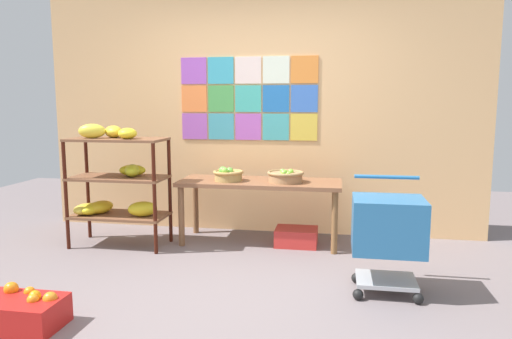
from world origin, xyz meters
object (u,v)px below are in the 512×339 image
at_px(banana_shelf_unit, 115,179).
at_px(fruit_basket_left, 286,176).
at_px(orange_crate_foreground, 21,311).
at_px(fruit_basket_centre, 228,175).
at_px(display_table, 260,188).
at_px(produce_crate_under_table, 296,237).
at_px(shopping_cart, 388,228).

bearing_deg(banana_shelf_unit, fruit_basket_left, 10.07).
bearing_deg(orange_crate_foreground, fruit_basket_centre, 66.57).
bearing_deg(fruit_basket_left, display_table, 170.49).
bearing_deg(produce_crate_under_table, orange_crate_foreground, -127.43).
relative_size(fruit_basket_centre, produce_crate_under_table, 0.73).
bearing_deg(produce_crate_under_table, shopping_cart, -54.67).
height_order(produce_crate_under_table, shopping_cart, shopping_cart).
height_order(fruit_basket_centre, produce_crate_under_table, fruit_basket_centre).
relative_size(produce_crate_under_table, orange_crate_foreground, 0.79).
height_order(fruit_basket_left, shopping_cart, shopping_cart).
relative_size(banana_shelf_unit, produce_crate_under_table, 2.93).
bearing_deg(fruit_basket_left, fruit_basket_centre, -178.33).
bearing_deg(produce_crate_under_table, banana_shelf_unit, -170.29).
distance_m(produce_crate_under_table, shopping_cart, 1.40).
xyz_separation_m(fruit_basket_left, orange_crate_foreground, (-1.47, -2.06, -0.60)).
height_order(banana_shelf_unit, fruit_basket_left, banana_shelf_unit).
relative_size(fruit_basket_centre, orange_crate_foreground, 0.58).
relative_size(banana_shelf_unit, shopping_cart, 1.41).
distance_m(display_table, produce_crate_under_table, 0.61).
bearing_deg(orange_crate_foreground, fruit_basket_left, 54.50).
bearing_deg(shopping_cart, fruit_basket_centre, 139.01).
height_order(produce_crate_under_table, orange_crate_foreground, orange_crate_foreground).
distance_m(fruit_basket_centre, produce_crate_under_table, 0.93).
bearing_deg(orange_crate_foreground, shopping_cart, 22.45).
height_order(fruit_basket_centre, shopping_cart, shopping_cart).
relative_size(fruit_basket_left, orange_crate_foreground, 0.69).
height_order(display_table, fruit_basket_centre, fruit_basket_centre).
relative_size(fruit_basket_left, shopping_cart, 0.42).
bearing_deg(produce_crate_under_table, display_table, 174.63).
distance_m(banana_shelf_unit, produce_crate_under_table, 1.90).
xyz_separation_m(banana_shelf_unit, display_table, (1.40, 0.34, -0.11)).
xyz_separation_m(banana_shelf_unit, shopping_cart, (2.55, -0.79, -0.17)).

